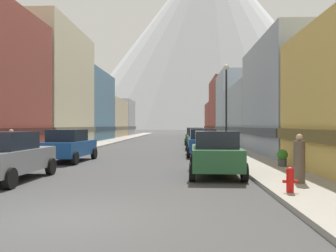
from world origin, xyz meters
TOP-DOWN VIEW (x-y plane):
  - ground_plane at (0.00, 0.00)m, footprint 400.00×400.00m
  - sidewalk_left at (-6.25, 35.00)m, footprint 2.50×100.00m
  - sidewalk_right at (6.25, 35.00)m, footprint 2.50×100.00m
  - storefront_left_2 at (-12.31, 26.43)m, footprint 9.92×12.73m
  - storefront_left_3 at (-11.58, 39.08)m, footprint 8.45×12.47m
  - storefront_left_4 at (-12.45, 51.99)m, footprint 10.20×13.11m
  - storefront_left_5 at (-10.79, 63.72)m, footprint 6.88×9.57m
  - storefront_right_1 at (11.01, 17.03)m, footprint 7.31×11.29m
  - storefront_right_2 at (11.45, 29.73)m, footprint 8.20×13.93m
  - storefront_right_3 at (10.80, 41.89)m, footprint 6.90×10.11m
  - storefront_right_4 at (10.87, 54.25)m, footprint 7.03×13.65m
  - storefront_right_5 at (11.73, 67.72)m, footprint 8.77×12.42m
  - car_left_0 at (-3.80, 5.04)m, footprint 2.15×4.44m
  - car_left_1 at (-3.80, 12.04)m, footprint 2.25×4.49m
  - car_right_0 at (3.80, 6.82)m, footprint 2.17×4.45m
  - car_right_1 at (3.80, 16.08)m, footprint 2.08×4.41m
  - car_right_2 at (3.80, 23.03)m, footprint 2.11×4.42m
  - car_right_3 at (3.80, 30.90)m, footprint 2.21×4.46m
  - fire_hydrant_near at (5.45, 2.44)m, footprint 0.40×0.22m
  - potted_plant_0 at (7.00, 8.86)m, footprint 0.49×0.49m
  - pedestrian_0 at (-6.25, 10.38)m, footprint 0.36×0.36m
  - pedestrian_1 at (6.25, 4.14)m, footprint 0.36×0.36m
  - streetlamp_right at (5.35, 16.04)m, footprint 0.36×0.36m
  - mountain_backdrop at (23.00, 260.00)m, footprint 203.10×203.10m

SIDE VIEW (x-z plane):
  - ground_plane at x=0.00m, z-range 0.00..0.00m
  - sidewalk_left at x=-6.25m, z-range 0.00..0.15m
  - sidewalk_right at x=6.25m, z-range 0.00..0.15m
  - fire_hydrant_near at x=5.45m, z-range 0.17..0.88m
  - potted_plant_0 at x=7.00m, z-range 0.18..0.95m
  - pedestrian_1 at x=6.25m, z-range 0.08..1.66m
  - car_left_0 at x=-3.80m, z-range 0.01..1.79m
  - car_left_1 at x=-3.80m, z-range 0.01..1.79m
  - car_right_0 at x=3.80m, z-range 0.01..1.79m
  - car_right_1 at x=3.80m, z-range 0.01..1.79m
  - car_right_2 at x=3.80m, z-range 0.01..1.79m
  - car_right_3 at x=3.80m, z-range 0.01..1.79m
  - pedestrian_0 at x=-6.25m, z-range 0.09..1.75m
  - storefront_right_2 at x=11.45m, z-range -0.11..5.95m
  - storefront_left_4 at x=-12.45m, z-range -0.12..6.29m
  - storefront_right_5 at x=11.73m, z-range -0.12..6.51m
  - storefront_left_5 at x=-10.79m, z-range -0.13..6.97m
  - storefront_right_1 at x=11.01m, z-range -0.14..7.51m
  - streetlamp_right at x=5.35m, z-range 1.06..6.92m
  - storefront_left_3 at x=-11.58m, z-range -0.16..8.83m
  - storefront_right_3 at x=10.80m, z-range -0.16..8.96m
  - storefront_right_4 at x=10.87m, z-range -0.17..9.71m
  - storefront_left_2 at x=-12.31m, z-range -0.18..11.19m
  - mountain_backdrop at x=23.00m, z-range 0.00..135.65m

